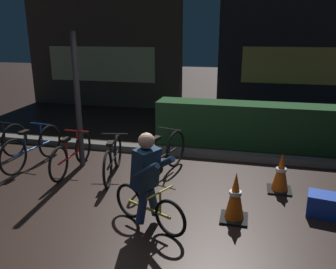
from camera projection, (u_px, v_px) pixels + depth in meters
ground_plane at (145, 205)px, 4.98m from camera, size 40.00×40.00×0.00m
sidewalk_curb at (177, 151)px, 7.01m from camera, size 12.00×0.24×0.12m
hedge_row at (269, 126)px, 7.33m from camera, size 4.80×0.70×0.94m
storefront_left at (103, 45)px, 11.22m from camera, size 5.15×0.54×3.95m
storefront_right at (303, 37)px, 10.41m from camera, size 5.01×0.54×4.46m
street_post at (78, 102)px, 6.10m from camera, size 0.10×0.10×2.41m
parked_bike_left_mid at (33, 148)px, 6.37m from camera, size 0.46×1.60×0.74m
parked_bike_center_left at (72, 154)px, 6.08m from camera, size 0.46×1.50×0.69m
parked_bike_center_right at (113, 158)px, 5.90m from camera, size 0.46×1.48×0.69m
parked_bike_right_mid at (161, 156)px, 5.88m from camera, size 0.56×1.65×0.78m
traffic_cone_near at (235, 197)px, 4.51m from camera, size 0.36×0.36×0.67m
traffic_cone_far at (281, 173)px, 5.33m from camera, size 0.36×0.36×0.62m
blue_crate at (324, 205)px, 4.67m from camera, size 0.49×0.39×0.30m
cyclist at (148, 180)px, 4.30m from camera, size 1.09×0.66×1.25m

